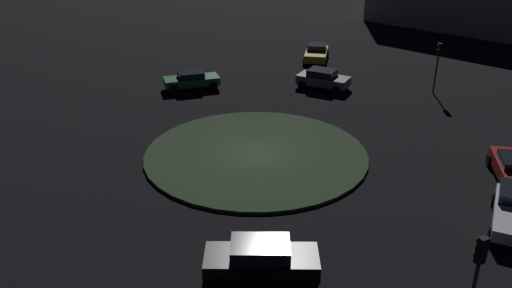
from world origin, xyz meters
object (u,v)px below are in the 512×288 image
at_px(traffic_light_northeast, 438,58).
at_px(traffic_light_southeast, 476,272).
at_px(car_green, 191,80).
at_px(car_grey, 323,79).
at_px(car_black, 261,260).
at_px(car_yellow, 316,53).

xyz_separation_m(traffic_light_northeast, traffic_light_southeast, (1.27, -25.97, 0.37)).
bearing_deg(car_green, car_grey, -15.44).
relative_size(car_grey, car_black, 0.88).
bearing_deg(traffic_light_southeast, car_grey, -21.55).
relative_size(traffic_light_northeast, traffic_light_southeast, 0.87).
xyz_separation_m(car_green, traffic_light_southeast, (19.06, -21.39, 2.38)).
bearing_deg(traffic_light_southeast, traffic_light_northeast, -39.76).
height_order(car_green, traffic_light_southeast, traffic_light_southeast).
bearing_deg(traffic_light_northeast, traffic_light_southeast, 36.68).
distance_m(car_yellow, traffic_light_southeast, 34.03).
bearing_deg(car_green, traffic_light_southeast, -82.32).
bearing_deg(car_grey, car_green, -150.82).
bearing_deg(car_yellow, car_green, -42.77).
bearing_deg(car_green, traffic_light_northeast, -19.60).
xyz_separation_m(car_grey, car_yellow, (-2.03, 7.32, -0.03)).
distance_m(car_grey, traffic_light_southeast, 26.48).
bearing_deg(car_black, car_grey, -101.80).
distance_m(car_green, traffic_light_northeast, 18.48).
xyz_separation_m(car_green, car_black, (11.72, -19.88, 0.08)).
relative_size(car_black, traffic_light_northeast, 1.23).
distance_m(car_black, traffic_light_northeast, 25.27).
xyz_separation_m(car_black, traffic_light_northeast, (6.08, 24.46, 1.92)).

